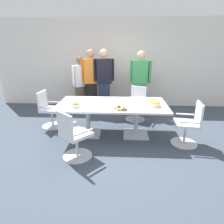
{
  "coord_description": "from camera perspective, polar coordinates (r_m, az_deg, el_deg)",
  "views": [
    {
      "loc": [
        0.22,
        -4.03,
        1.96
      ],
      "look_at": [
        0.0,
        0.0,
        0.55
      ],
      "focal_mm": 30.47,
      "sensor_mm": 36.0,
      "label": 1
    }
  ],
  "objects": [
    {
      "name": "ground_plane",
      "position": [
        4.49,
        0.0,
        -6.71
      ],
      "size": [
        10.0,
        10.0,
        0.01
      ],
      "primitive_type": "cube",
      "color": "#3D4754"
    },
    {
      "name": "back_wall",
      "position": [
        6.46,
        1.21,
        14.28
      ],
      "size": [
        8.0,
        0.1,
        2.8
      ],
      "primitive_type": "cube",
      "color": "white",
      "rests_on": "ground"
    },
    {
      "name": "conference_table",
      "position": [
        4.25,
        0.0,
        0.96
      ],
      "size": [
        2.4,
        1.2,
        0.75
      ],
      "color": "silver",
      "rests_on": "ground"
    },
    {
      "name": "office_chair_0",
      "position": [
        5.3,
        7.26,
        2.07
      ],
      "size": [
        0.71,
        0.71,
        0.91
      ],
      "rotation": [
        0.0,
        0.0,
        -3.56
      ],
      "color": "silver",
      "rests_on": "ground"
    },
    {
      "name": "office_chair_1",
      "position": [
        5.01,
        -18.25,
        0.21
      ],
      "size": [
        0.58,
        0.58,
        0.91
      ],
      "rotation": [
        0.0,
        0.0,
        -1.65
      ],
      "color": "silver",
      "rests_on": "ground"
    },
    {
      "name": "office_chair_2",
      "position": [
        3.49,
        -11.39,
        -7.58
      ],
      "size": [
        0.76,
        0.76,
        0.91
      ],
      "rotation": [
        0.0,
        0.0,
        -0.73
      ],
      "color": "silver",
      "rests_on": "ground"
    },
    {
      "name": "office_chair_3",
      "position": [
        4.19,
        22.05,
        -3.98
      ],
      "size": [
        0.6,
        0.6,
        0.91
      ],
      "rotation": [
        0.0,
        0.0,
        1.45
      ],
      "color": "silver",
      "rests_on": "ground"
    },
    {
      "name": "person_standing_0",
      "position": [
        5.94,
        -9.23,
        8.37
      ],
      "size": [
        0.48,
        0.49,
        1.67
      ],
      "rotation": [
        0.0,
        0.0,
        -2.34
      ],
      "color": "brown",
      "rests_on": "ground"
    },
    {
      "name": "person_standing_1",
      "position": [
        5.82,
        -6.18,
        9.52
      ],
      "size": [
        0.62,
        0.28,
        1.87
      ],
      "rotation": [
        0.0,
        0.0,
        -2.99
      ],
      "color": "black",
      "rests_on": "ground"
    },
    {
      "name": "person_standing_2",
      "position": [
        5.73,
        -2.42,
        9.53
      ],
      "size": [
        0.61,
        0.31,
        1.88
      ],
      "rotation": [
        0.0,
        0.0,
        -2.93
      ],
      "color": "#232842",
      "rests_on": "ground"
    },
    {
      "name": "person_standing_3",
      "position": [
        5.7,
        8.39,
        9.0
      ],
      "size": [
        0.61,
        0.3,
        1.83
      ],
      "rotation": [
        0.0,
        0.0,
        -3.32
      ],
      "color": "black",
      "rests_on": "ground"
    },
    {
      "name": "snack_bowl_cookies",
      "position": [
        4.42,
        12.05,
        3.55
      ],
      "size": [
        0.21,
        0.21,
        0.09
      ],
      "color": "beige",
      "rests_on": "conference_table"
    },
    {
      "name": "snack_bowl_pretzels",
      "position": [
        3.99,
        -10.76,
        2.08
      ],
      "size": [
        0.18,
        0.18,
        0.11
      ],
      "color": "white",
      "rests_on": "conference_table"
    },
    {
      "name": "snack_bowl_chips_orange",
      "position": [
        4.08,
        12.81,
        2.36
      ],
      "size": [
        0.24,
        0.24,
        0.12
      ],
      "color": "beige",
      "rests_on": "conference_table"
    },
    {
      "name": "donut_platter",
      "position": [
        3.82,
        2.79,
        1.11
      ],
      "size": [
        0.33,
        0.32,
        0.04
      ],
      "color": "white",
      "rests_on": "conference_table"
    }
  ]
}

